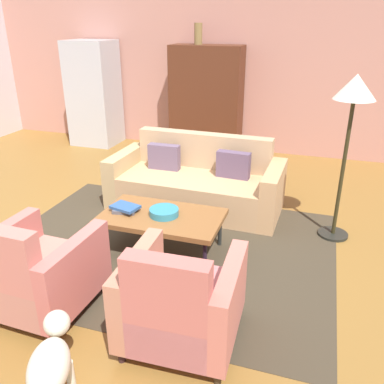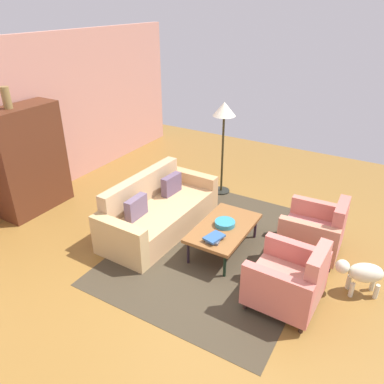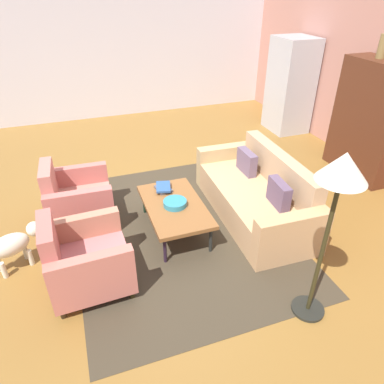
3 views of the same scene
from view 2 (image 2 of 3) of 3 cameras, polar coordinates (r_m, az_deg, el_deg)
name	(u,v)px [view 2 (image 2 of 3)]	position (r m, az deg, el deg)	size (l,w,h in m)	color
ground_plane	(204,266)	(5.31, 1.87, -11.12)	(10.28, 10.28, 0.00)	brown
wall_back	(11,127)	(6.99, -25.74, 8.85)	(8.56, 0.12, 2.80)	tan
area_rug	(220,248)	(5.65, 4.25, -8.47)	(3.40, 2.60, 0.01)	#3B3224
couch	(156,212)	(5.99, -5.42, -3.01)	(2.12, 0.96, 0.86)	tan
coffee_table	(224,228)	(5.43, 4.85, -5.50)	(1.20, 0.70, 0.40)	black
armchair_left	(291,282)	(4.68, 14.71, -13.00)	(0.83, 0.83, 0.88)	black
armchair_right	(317,233)	(5.64, 18.35, -5.85)	(0.83, 0.83, 0.88)	#342716
fruit_bowl	(225,223)	(5.41, 5.00, -4.74)	(0.29, 0.29, 0.07)	teal
book_stack	(214,238)	(5.09, 3.37, -6.96)	(0.31, 0.24, 0.06)	#51545C
cabinet	(29,160)	(6.85, -23.50, 4.47)	(1.20, 0.51, 1.80)	#4F2716
vase_tall	(6,98)	(6.47, -26.29, 12.68)	(0.13, 0.13, 0.33)	olive
floor_lamp	(224,118)	(6.70, 4.85, 11.14)	(0.40, 0.40, 1.72)	black
dog	(362,273)	(5.14, 24.35, -11.08)	(0.40, 0.66, 0.48)	beige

